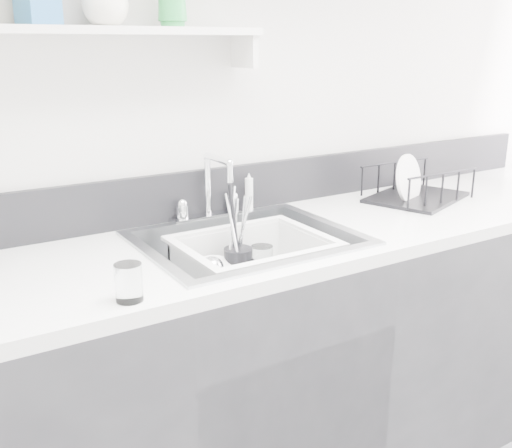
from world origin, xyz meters
TOP-DOWN VIEW (x-y plane):
  - counter_run at (0.00, 1.19)m, footprint 3.20×0.62m
  - backsplash at (0.00, 1.49)m, footprint 3.20×0.02m
  - sink at (0.00, 1.19)m, footprint 0.64×0.52m
  - faucet at (0.00, 1.44)m, footprint 0.26×0.18m
  - side_sprayer at (0.16, 1.44)m, footprint 0.03×0.03m
  - wall_shelf at (-0.35, 1.42)m, footprint 1.00×0.16m
  - wash_tub at (0.01, 1.17)m, footprint 0.50×0.43m
  - plate_stack at (-0.09, 1.17)m, footprint 0.25×0.24m
  - utensil_cup at (-0.01, 1.23)m, footprint 0.09×0.09m
  - ladle at (-0.03, 1.20)m, footprint 0.32×0.20m
  - tumbler_in_tub at (0.08, 1.23)m, footprint 0.09×0.09m
  - tumbler_counter at (-0.46, 0.95)m, footprint 0.07×0.07m
  - dish_rack at (0.79, 1.27)m, footprint 0.44×0.39m
  - bowl_small at (0.09, 1.10)m, footprint 0.14×0.14m

SIDE VIEW (x-z plane):
  - counter_run at x=0.00m, z-range 0.00..0.92m
  - bowl_small at x=0.09m, z-range 0.77..0.80m
  - plate_stack at x=-0.09m, z-range 0.74..0.84m
  - ladle at x=-0.03m, z-range 0.77..0.85m
  - tumbler_in_tub at x=0.08m, z-range 0.77..0.87m
  - sink at x=0.00m, z-range 0.73..0.93m
  - utensil_cup at x=-0.01m, z-range 0.68..0.98m
  - wash_tub at x=0.01m, z-range 0.75..0.92m
  - tumbler_counter at x=-0.46m, z-range 0.92..1.01m
  - faucet at x=0.00m, z-range 0.87..1.09m
  - dish_rack at x=0.79m, z-range 0.92..1.05m
  - side_sprayer at x=0.16m, z-range 0.92..1.06m
  - backsplash at x=0.00m, z-range 0.92..1.08m
  - wall_shelf at x=-0.35m, z-range 1.45..1.57m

